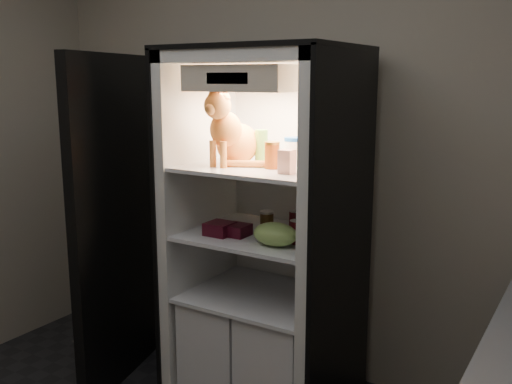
% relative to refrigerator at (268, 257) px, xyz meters
% --- Properties ---
extents(room_shell, '(3.60, 3.60, 3.60)m').
position_rel_refrigerator_xyz_m(room_shell, '(0.00, -1.38, 0.83)').
color(room_shell, white).
rests_on(room_shell, floor).
extents(refrigerator, '(0.90, 0.72, 1.88)m').
position_rel_refrigerator_xyz_m(refrigerator, '(0.00, 0.00, 0.00)').
color(refrigerator, white).
rests_on(refrigerator, floor).
extents(fridge_door, '(0.28, 0.86, 1.85)m').
position_rel_refrigerator_xyz_m(fridge_door, '(-0.83, -0.25, 0.12)').
color(fridge_door, black).
rests_on(fridge_door, floor).
extents(tabby_cat, '(0.33, 0.38, 0.40)m').
position_rel_refrigerator_xyz_m(tabby_cat, '(-0.15, -0.11, 0.65)').
color(tabby_cat, '#DB5C1C').
rests_on(tabby_cat, refrigerator).
extents(parmesan_shaker, '(0.07, 0.07, 0.17)m').
position_rel_refrigerator_xyz_m(parmesan_shaker, '(-0.04, -0.00, 0.59)').
color(parmesan_shaker, green).
rests_on(parmesan_shaker, refrigerator).
extents(mayo_tub, '(0.10, 0.10, 0.13)m').
position_rel_refrigerator_xyz_m(mayo_tub, '(0.10, 0.08, 0.57)').
color(mayo_tub, white).
rests_on(mayo_tub, refrigerator).
extents(salsa_jar, '(0.07, 0.07, 0.13)m').
position_rel_refrigerator_xyz_m(salsa_jar, '(0.09, -0.11, 0.56)').
color(salsa_jar, maroon).
rests_on(salsa_jar, refrigerator).
extents(pepper_jar, '(0.12, 0.12, 0.20)m').
position_rel_refrigerator_xyz_m(pepper_jar, '(0.30, -0.03, 0.60)').
color(pepper_jar, '#9A2E14').
rests_on(pepper_jar, refrigerator).
extents(cream_carton, '(0.06, 0.06, 0.11)m').
position_rel_refrigerator_xyz_m(cream_carton, '(0.22, -0.21, 0.55)').
color(cream_carton, silver).
rests_on(cream_carton, refrigerator).
extents(soda_can_a, '(0.06, 0.06, 0.12)m').
position_rel_refrigerator_xyz_m(soda_can_a, '(0.14, 0.04, 0.21)').
color(soda_can_a, black).
rests_on(soda_can_a, refrigerator).
extents(soda_can_b, '(0.06, 0.06, 0.11)m').
position_rel_refrigerator_xyz_m(soda_can_b, '(0.26, -0.09, 0.20)').
color(soda_can_b, black).
rests_on(soda_can_b, refrigerator).
extents(soda_can_c, '(0.06, 0.06, 0.11)m').
position_rel_refrigerator_xyz_m(soda_can_c, '(0.24, -0.14, 0.21)').
color(soda_can_c, black).
rests_on(soda_can_c, refrigerator).
extents(condiment_jar, '(0.07, 0.07, 0.10)m').
position_rel_refrigerator_xyz_m(condiment_jar, '(-0.01, 0.01, 0.20)').
color(condiment_jar, '#4E3516').
rests_on(condiment_jar, refrigerator).
extents(grape_bag, '(0.22, 0.16, 0.11)m').
position_rel_refrigerator_xyz_m(grape_bag, '(0.17, -0.22, 0.20)').
color(grape_bag, '#7EA84E').
rests_on(grape_bag, refrigerator).
extents(berry_box_left, '(0.13, 0.13, 0.06)m').
position_rel_refrigerator_xyz_m(berry_box_left, '(-0.16, -0.20, 0.18)').
color(berry_box_left, '#490C1A').
rests_on(berry_box_left, refrigerator).
extents(berry_box_right, '(0.12, 0.12, 0.06)m').
position_rel_refrigerator_xyz_m(berry_box_right, '(-0.08, -0.17, 0.18)').
color(berry_box_right, '#490C1A').
rests_on(berry_box_right, refrigerator).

